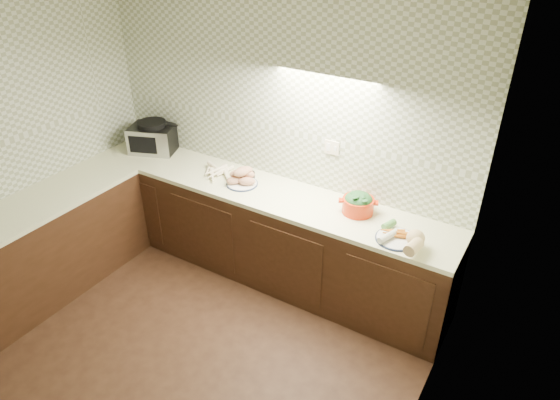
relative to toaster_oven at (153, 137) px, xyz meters
The scene contains 8 objects.
room 2.19m from the toaster_oven, 49.65° to the right, with size 3.60×3.60×2.60m.
counter 1.30m from the toaster_oven, 53.53° to the right, with size 3.60×3.60×0.90m.
toaster_oven is the anchor object (origin of this frame).
parsnip_pile 0.79m from the toaster_oven, ahead, with size 0.35×0.37×0.08m.
sweet_potato_plate 1.20m from the toaster_oven, ahead, with size 0.29×0.29×0.17m.
onion_bowl 1.16m from the toaster_oven, ahead, with size 0.13×0.13×0.10m.
dutch_oven 2.28m from the toaster_oven, ahead, with size 0.34×0.34×0.18m.
veg_plate 2.77m from the toaster_oven, ahead, with size 0.42×0.36×0.15m.
Camera 1 is at (2.18, -1.72, 3.09)m, focal length 32.00 mm.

